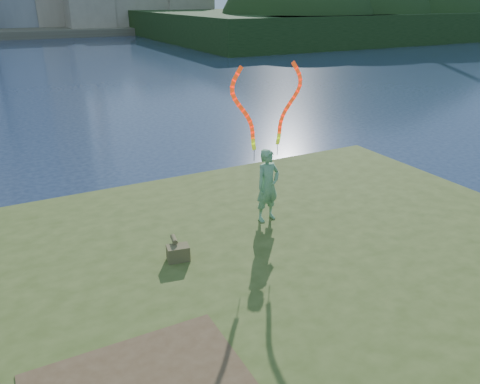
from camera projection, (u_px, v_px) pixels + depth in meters
ground at (202, 294)px, 10.43m from camera, size 320.00×320.00×0.00m
grassy_knoll at (252, 345)px, 8.42m from camera, size 20.00×18.00×0.80m
far_shore at (1, 29)px, 87.82m from camera, size 320.00×40.00×1.20m
wooded_hill at (372, 33)px, 84.90m from camera, size 78.00×50.00×63.00m
woman_with_ribbons at (268, 168)px, 11.62m from camera, size 2.13×0.61×4.24m
canvas_bag at (178, 252)px, 10.19m from camera, size 0.52×0.59×0.45m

